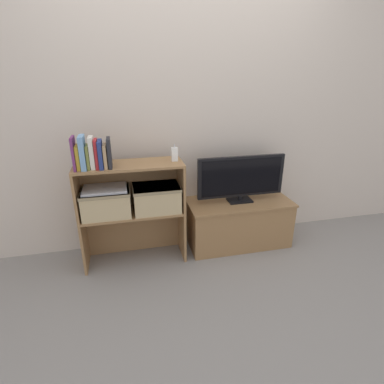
{
  "coord_description": "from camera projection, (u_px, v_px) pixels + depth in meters",
  "views": [
    {
      "loc": [
        -0.54,
        -2.16,
        1.55
      ],
      "look_at": [
        0.0,
        0.16,
        0.59
      ],
      "focal_mm": 28.0,
      "sensor_mm": 36.0,
      "label": 1
    }
  ],
  "objects": [
    {
      "name": "baby_monitor",
      "position": [
        175.0,
        154.0,
        2.41
      ],
      "size": [
        0.05,
        0.03,
        0.14
      ],
      "color": "white",
      "rests_on": "bookshelf_upper_tier"
    },
    {
      "name": "book_olive",
      "position": [
        88.0,
        157.0,
        2.21
      ],
      "size": [
        0.02,
        0.13,
        0.18
      ],
      "color": "olive",
      "rests_on": "bookshelf_upper_tier"
    },
    {
      "name": "book_charcoal",
      "position": [
        109.0,
        153.0,
        2.24
      ],
      "size": [
        0.02,
        0.15,
        0.22
      ],
      "color": "#232328",
      "rests_on": "bookshelf_upper_tier"
    },
    {
      "name": "storage_basket_right",
      "position": [
        157.0,
        197.0,
        2.49
      ],
      "size": [
        0.38,
        0.29,
        0.21
      ],
      "color": "tan",
      "rests_on": "bookshelf_lower_tier"
    },
    {
      "name": "tv_stand",
      "position": [
        238.0,
        222.0,
        2.85
      ],
      "size": [
        0.96,
        0.44,
        0.44
      ],
      "color": "olive",
      "rests_on": "ground_plane"
    },
    {
      "name": "tv",
      "position": [
        241.0,
        178.0,
        2.68
      ],
      "size": [
        0.81,
        0.14,
        0.43
      ],
      "color": "black",
      "rests_on": "tv_stand"
    },
    {
      "name": "book_tan",
      "position": [
        105.0,
        156.0,
        2.24
      ],
      "size": [
        0.02,
        0.14,
        0.18
      ],
      "color": "tan",
      "rests_on": "bookshelf_upper_tier"
    },
    {
      "name": "book_mustard",
      "position": [
        78.0,
        157.0,
        2.2
      ],
      "size": [
        0.03,
        0.12,
        0.18
      ],
      "color": "gold",
      "rests_on": "bookshelf_upper_tier"
    },
    {
      "name": "bookshelf_upper_tier",
      "position": [
        130.0,
        179.0,
        2.46
      ],
      "size": [
        0.85,
        0.32,
        0.41
      ],
      "color": "olive",
      "rests_on": "bookshelf_lower_tier"
    },
    {
      "name": "bookshelf_lower_tier",
      "position": [
        134.0,
        226.0,
        2.63
      ],
      "size": [
        0.85,
        0.32,
        0.47
      ],
      "color": "olive",
      "rests_on": "ground_plane"
    },
    {
      "name": "book_plum",
      "position": [
        74.0,
        153.0,
        2.18
      ],
      "size": [
        0.02,
        0.15,
        0.24
      ],
      "color": "#6B2D66",
      "rests_on": "bookshelf_upper_tier"
    },
    {
      "name": "storage_basket_left",
      "position": [
        106.0,
        201.0,
        2.41
      ],
      "size": [
        0.38,
        0.29,
        0.21
      ],
      "color": "tan",
      "rests_on": "bookshelf_lower_tier"
    },
    {
      "name": "laptop",
      "position": [
        105.0,
        189.0,
        2.37
      ],
      "size": [
        0.34,
        0.24,
        0.02
      ],
      "color": "#BCBCC1",
      "rests_on": "storage_basket_left"
    },
    {
      "name": "wall_back",
      "position": [
        184.0,
        115.0,
        2.61
      ],
      "size": [
        10.0,
        0.05,
        2.4
      ],
      "color": "beige",
      "rests_on": "ground_plane"
    },
    {
      "name": "book_crimson",
      "position": [
        96.0,
        154.0,
        2.22
      ],
      "size": [
        0.02,
        0.13,
        0.22
      ],
      "color": "#B22328",
      "rests_on": "bookshelf_upper_tier"
    },
    {
      "name": "book_ivory",
      "position": [
        92.0,
        153.0,
        2.21
      ],
      "size": [
        0.03,
        0.12,
        0.24
      ],
      "color": "silver",
      "rests_on": "bookshelf_upper_tier"
    },
    {
      "name": "ground_plane",
      "position": [
        196.0,
        261.0,
        2.65
      ],
      "size": [
        16.0,
        16.0,
        0.0
      ],
      "primitive_type": "plane",
      "color": "gray"
    },
    {
      "name": "book_navy",
      "position": [
        101.0,
        154.0,
        2.22
      ],
      "size": [
        0.03,
        0.16,
        0.21
      ],
      "color": "navy",
      "rests_on": "bookshelf_upper_tier"
    },
    {
      "name": "book_skyblue",
      "position": [
        83.0,
        153.0,
        2.19
      ],
      "size": [
        0.04,
        0.15,
        0.25
      ],
      "color": "#709ECC",
      "rests_on": "bookshelf_upper_tier"
    }
  ]
}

